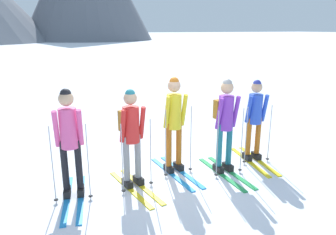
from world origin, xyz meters
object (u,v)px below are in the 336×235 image
Objects in this scene: skier_in_yellow at (174,120)px; skier_in_blue at (255,117)px; skier_in_pink at (69,139)px; skier_in_purple at (225,120)px; skier_in_red at (131,133)px.

skier_in_blue is (1.76, -0.13, -0.10)m from skier_in_yellow.
skier_in_blue is at bearing -4.30° from skier_in_yellow.
skier_in_pink is at bearing -178.47° from skier_in_blue.
skier_in_purple is (2.82, -0.14, 0.03)m from skier_in_pink.
skier_in_pink reaches higher than skier_in_blue.
skier_in_purple is at bearing -3.95° from skier_in_red.
skier_in_red is 0.95m from skier_in_yellow.
skier_in_pink is 1.95m from skier_in_yellow.
skier_in_yellow is at bearing 157.27° from skier_in_purple.
skier_in_pink is at bearing -173.17° from skier_in_yellow.
skier_in_red is at bearing -0.83° from skier_in_pink.
skier_in_yellow reaches higher than skier_in_pink.
skier_in_purple is 0.91m from skier_in_blue.
skier_in_purple is 1.06× the size of skier_in_blue.
skier_in_purple is (0.88, -0.37, 0.00)m from skier_in_yellow.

